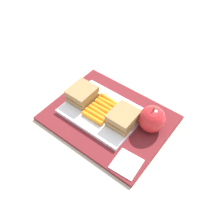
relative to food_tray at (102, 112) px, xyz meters
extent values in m
plane|color=#B7AD99|center=(0.03, 0.00, -0.02)|extent=(2.40, 2.40, 0.00)
cube|color=maroon|center=(0.03, 0.00, -0.01)|extent=(0.36, 0.28, 0.01)
cube|color=white|center=(0.00, 0.00, 0.00)|extent=(0.23, 0.17, 0.01)
cube|color=#9E7A4C|center=(-0.08, 0.00, 0.01)|extent=(0.07, 0.08, 0.02)
cube|color=#F4CC4C|center=(-0.08, 0.00, 0.03)|extent=(0.07, 0.07, 0.01)
cube|color=#9E7A4C|center=(-0.08, 0.00, 0.04)|extent=(0.07, 0.08, 0.02)
cube|color=#9E7A4C|center=(0.08, 0.00, 0.01)|extent=(0.07, 0.08, 0.02)
cube|color=#F4CC4C|center=(0.08, 0.00, 0.03)|extent=(0.07, 0.07, 0.01)
cube|color=#9E7A4C|center=(0.08, 0.00, 0.04)|extent=(0.07, 0.08, 0.02)
cylinder|color=orange|center=(0.00, -0.04, 0.01)|extent=(0.08, 0.01, 0.02)
cylinder|color=orange|center=(0.00, -0.03, 0.01)|extent=(0.08, 0.01, 0.02)
cylinder|color=orange|center=(0.00, -0.02, 0.01)|extent=(0.08, 0.01, 0.02)
cylinder|color=orange|center=(0.00, 0.00, 0.01)|extent=(0.08, 0.01, 0.02)
cylinder|color=orange|center=(0.00, 0.02, 0.01)|extent=(0.08, 0.01, 0.02)
cylinder|color=orange|center=(0.00, 0.03, 0.01)|extent=(0.08, 0.01, 0.02)
cylinder|color=orange|center=(0.00, 0.04, 0.01)|extent=(0.08, 0.01, 0.02)
sphere|color=red|center=(0.15, 0.04, 0.03)|extent=(0.08, 0.08, 0.08)
cylinder|color=brown|center=(0.15, 0.04, 0.08)|extent=(0.01, 0.01, 0.01)
cube|color=white|center=(0.16, -0.10, 0.00)|extent=(0.07, 0.07, 0.00)
camera|label=1|loc=(0.33, -0.38, 0.59)|focal=40.52mm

